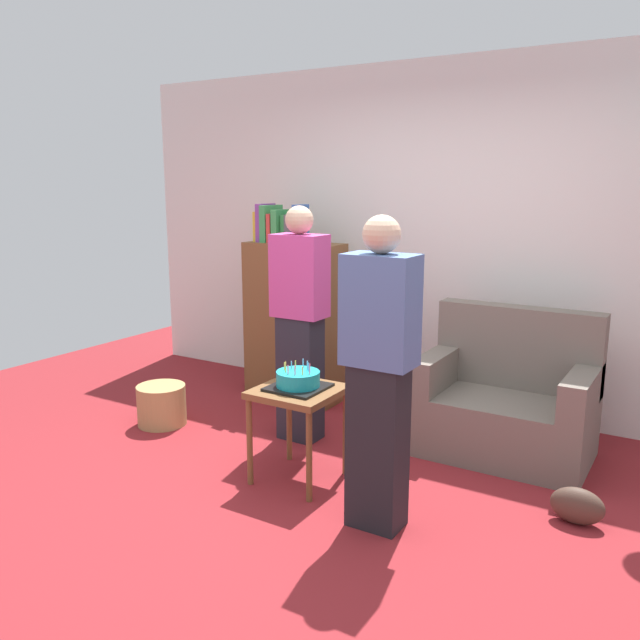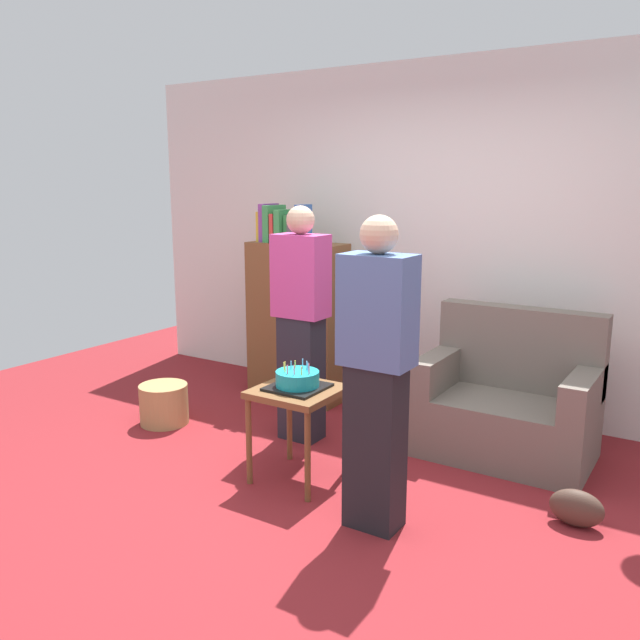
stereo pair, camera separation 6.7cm
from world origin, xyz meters
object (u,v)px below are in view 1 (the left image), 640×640
couch (507,403)px  wicker_basket (162,405)px  handbag (577,506)px  person_blowing_candles (300,323)px  bookshelf (294,317)px  birthday_cake (298,380)px  side_table (298,402)px  person_holding_cake (379,374)px

couch → wicker_basket: bearing=-160.4°
handbag → person_blowing_candles: bearing=173.1°
couch → wicker_basket: 2.49m
bookshelf → person_blowing_candles: (0.54, -0.73, 0.14)m
birthday_cake → handbag: size_ratio=1.14×
couch → wicker_basket: (-2.33, -0.83, -0.19)m
couch → side_table: bearing=-131.8°
bookshelf → person_holding_cake: size_ratio=0.99×
handbag → person_holding_cake: bearing=-148.2°
birthday_cake → handbag: 1.68m
couch → person_holding_cake: size_ratio=0.67×
couch → birthday_cake: (-0.96, -1.07, 0.29)m
person_blowing_candles → wicker_basket: 1.28m
side_table → person_blowing_candles: bearing=122.1°
person_holding_cake → handbag: size_ratio=5.82×
side_table → person_holding_cake: bearing=-20.0°
couch → person_holding_cake: (-0.30, -1.30, 0.49)m
person_blowing_candles → couch: bearing=9.8°
side_table → person_holding_cake: person_holding_cake is taller
person_holding_cake → bookshelf: bearing=-30.5°
wicker_basket → handbag: bearing=1.8°
side_table → person_holding_cake: size_ratio=0.35×
wicker_basket → birthday_cake: bearing=-9.7°
bookshelf → handbag: size_ratio=5.74×
handbag → birthday_cake: bearing=-168.2°
bookshelf → handbag: 2.69m
bookshelf → wicker_basket: bookshelf is taller
couch → person_blowing_candles: size_ratio=0.67×
person_holding_cake → person_blowing_candles: bearing=-24.2°
handbag → bookshelf: bearing=158.5°
side_table → birthday_cake: (0.00, -0.00, 0.14)m
person_blowing_candles → wicker_basket: person_blowing_candles is taller
bookshelf → person_blowing_candles: size_ratio=0.99×
birthday_cake → person_blowing_candles: bearing=122.1°
bookshelf → birthday_cake: (0.88, -1.29, -0.07)m
bookshelf → handbag: bookshelf is taller
person_holding_cake → wicker_basket: bearing=1.2°
couch → bookshelf: (-1.84, 0.22, 0.35)m
handbag → couch: bearing=129.0°
side_table → handbag: (1.56, 0.32, -0.39)m
birthday_cake → couch: bearing=48.2°
birthday_cake → person_blowing_candles: size_ratio=0.20×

